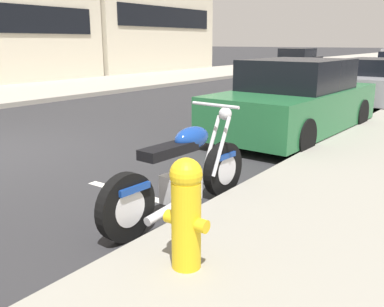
% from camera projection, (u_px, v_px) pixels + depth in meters
% --- Properties ---
extents(sidewalk_far_curb, '(120.00, 5.00, 0.14)m').
position_uv_depth(sidewalk_far_curb, '(152.00, 79.00, 20.26)').
color(sidewalk_far_curb, gray).
rests_on(sidewalk_far_curb, ground).
extents(parking_stall_stripe, '(0.12, 2.20, 0.01)m').
position_uv_depth(parking_stall_stripe, '(156.00, 200.00, 4.97)').
color(parking_stall_stripe, silver).
rests_on(parking_stall_stripe, ground).
extents(parked_motorcycle, '(2.19, 0.62, 1.12)m').
position_uv_depth(parked_motorcycle, '(183.00, 175.00, 4.47)').
color(parked_motorcycle, black).
rests_on(parked_motorcycle, ground).
extents(parked_car_at_intersection, '(4.35, 1.94, 1.46)m').
position_uv_depth(parked_car_at_intersection, '(296.00, 101.00, 8.24)').
color(parked_car_at_intersection, '#236638').
rests_on(parked_car_at_intersection, ground).
extents(parked_car_across_street, '(4.58, 1.91, 1.30)m').
position_uv_depth(parked_car_across_street, '(375.00, 82.00, 12.75)').
color(parked_car_across_street, gray).
rests_on(parked_car_across_street, ground).
extents(car_opposite_curb, '(4.28, 1.95, 1.38)m').
position_uv_depth(car_opposite_curb, '(297.00, 61.00, 25.93)').
color(car_opposite_curb, black).
rests_on(car_opposite_curb, ground).
extents(fire_hydrant, '(0.24, 0.36, 0.85)m').
position_uv_depth(fire_hydrant, '(186.00, 211.00, 3.12)').
color(fire_hydrant, gold).
rests_on(fire_hydrant, sidewalk_near_curb).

